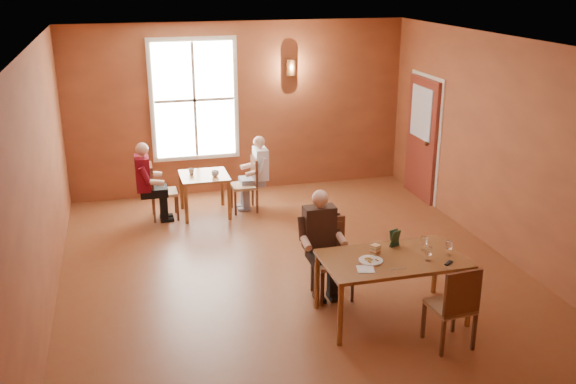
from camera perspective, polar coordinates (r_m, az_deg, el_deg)
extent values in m
cube|color=brown|center=(8.66, 0.34, -6.99)|extent=(6.00, 7.00, 0.01)
cube|color=brown|center=(11.43, -4.29, 7.42)|extent=(6.00, 0.04, 3.00)
cube|color=brown|center=(5.06, 10.96, -8.56)|extent=(6.00, 0.04, 3.00)
cube|color=brown|center=(7.91, -21.11, 0.78)|extent=(0.04, 7.00, 3.00)
cube|color=brown|center=(9.33, 18.47, 3.78)|extent=(0.04, 7.00, 3.00)
cube|color=white|center=(7.82, 0.39, 13.14)|extent=(6.00, 7.00, 0.04)
cube|color=white|center=(11.22, -8.32, 8.10)|extent=(1.36, 0.10, 1.96)
cube|color=maroon|center=(11.34, 11.75, 4.64)|extent=(0.12, 1.04, 2.10)
cylinder|color=brown|center=(11.41, 0.24, 11.02)|extent=(0.16, 0.16, 0.28)
cylinder|color=white|center=(7.22, 7.37, -6.01)|extent=(0.35, 0.35, 0.03)
cube|color=tan|center=(7.35, 7.76, -5.21)|extent=(0.12, 0.12, 0.11)
cube|color=#1D3D25|center=(7.60, 9.48, -4.08)|extent=(0.14, 0.10, 0.20)
cube|color=silver|center=(7.09, 9.75, -6.76)|extent=(0.18, 0.03, 0.00)
cube|color=white|center=(7.03, 6.91, -6.83)|extent=(0.22, 0.22, 0.01)
cube|color=black|center=(7.33, 14.08, -6.14)|extent=(0.13, 0.11, 0.02)
imported|color=silver|center=(10.35, -6.49, 1.64)|extent=(0.14, 0.14, 0.09)
imported|color=silver|center=(10.52, -8.58, 1.84)|extent=(0.12, 0.12, 0.09)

